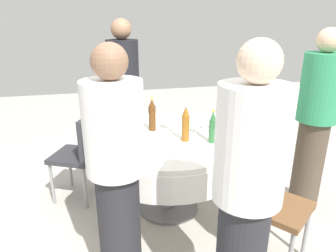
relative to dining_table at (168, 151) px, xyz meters
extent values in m
plane|color=#B7B2A8|center=(0.00, 0.00, -0.59)|extent=(10.00, 10.00, 0.00)
cylinder|color=white|center=(0.00, 0.00, 0.13)|extent=(1.33, 1.33, 0.04)
cylinder|color=white|center=(0.00, 0.00, 0.00)|extent=(1.36, 1.36, 0.22)
cylinder|color=slate|center=(0.00, 0.00, -0.35)|extent=(0.14, 0.14, 0.48)
cylinder|color=slate|center=(0.00, 0.00, -0.58)|extent=(0.56, 0.56, 0.03)
cylinder|color=#593314|center=(0.16, 0.11, 0.26)|extent=(0.07, 0.07, 0.22)
cone|color=#593314|center=(0.16, 0.11, 0.41)|extent=(0.06, 0.06, 0.07)
cylinder|color=gold|center=(0.16, 0.11, 0.45)|extent=(0.02, 0.02, 0.01)
cylinder|color=#593314|center=(0.06, 0.54, 0.25)|extent=(0.07, 0.07, 0.20)
cone|color=#593314|center=(0.06, 0.54, 0.39)|extent=(0.06, 0.06, 0.07)
cylinder|color=red|center=(0.06, 0.54, 0.43)|extent=(0.03, 0.03, 0.01)
cylinder|color=#2D6B38|center=(-0.23, -0.32, 0.24)|extent=(0.06, 0.06, 0.19)
cone|color=#2D6B38|center=(-0.23, -0.32, 0.38)|extent=(0.05, 0.05, 0.07)
cylinder|color=gold|center=(-0.23, -0.32, 0.42)|extent=(0.02, 0.02, 0.01)
cylinder|color=#194728|center=(-0.18, -0.44, 0.27)|extent=(0.06, 0.06, 0.24)
cone|color=#194728|center=(-0.18, -0.44, 0.43)|extent=(0.05, 0.05, 0.09)
cylinder|color=silver|center=(-0.18, -0.44, 0.48)|extent=(0.02, 0.02, 0.01)
cylinder|color=#8C5619|center=(-0.15, -0.11, 0.26)|extent=(0.07, 0.07, 0.22)
cone|color=#8C5619|center=(-0.15, -0.11, 0.41)|extent=(0.06, 0.06, 0.08)
cylinder|color=silver|center=(-0.15, -0.11, 0.45)|extent=(0.03, 0.03, 0.01)
cylinder|color=#194728|center=(-0.21, -0.56, 0.27)|extent=(0.06, 0.06, 0.24)
cone|color=#194728|center=(-0.21, -0.56, 0.41)|extent=(0.05, 0.05, 0.06)
cylinder|color=gold|center=(-0.21, -0.56, 0.45)|extent=(0.02, 0.02, 0.01)
cylinder|color=white|center=(0.04, -0.46, 0.15)|extent=(0.06, 0.06, 0.00)
cylinder|color=white|center=(0.04, -0.46, 0.19)|extent=(0.01, 0.01, 0.07)
cylinder|color=white|center=(0.04, -0.46, 0.26)|extent=(0.06, 0.06, 0.07)
cylinder|color=gold|center=(0.04, -0.46, 0.24)|extent=(0.05, 0.05, 0.03)
cylinder|color=white|center=(0.21, 0.26, 0.15)|extent=(0.06, 0.06, 0.00)
cylinder|color=white|center=(0.21, 0.26, 0.18)|extent=(0.01, 0.01, 0.06)
cylinder|color=white|center=(0.21, 0.26, 0.24)|extent=(0.07, 0.07, 0.06)
cylinder|color=maroon|center=(0.21, 0.26, 0.23)|extent=(0.06, 0.06, 0.02)
cylinder|color=white|center=(-0.03, -0.28, 0.15)|extent=(0.06, 0.06, 0.00)
cylinder|color=white|center=(-0.03, -0.28, 0.18)|extent=(0.01, 0.01, 0.06)
cylinder|color=white|center=(-0.03, -0.28, 0.25)|extent=(0.07, 0.07, 0.07)
cylinder|color=maroon|center=(-0.03, -0.28, 0.23)|extent=(0.06, 0.06, 0.03)
cylinder|color=white|center=(0.13, -0.04, 0.15)|extent=(0.06, 0.06, 0.00)
cylinder|color=white|center=(0.13, -0.04, 0.19)|extent=(0.01, 0.01, 0.08)
cylinder|color=white|center=(0.13, -0.04, 0.26)|extent=(0.07, 0.07, 0.07)
cylinder|color=maroon|center=(0.13, -0.04, 0.24)|extent=(0.06, 0.06, 0.03)
cylinder|color=white|center=(0.29, -0.12, 0.15)|extent=(0.06, 0.06, 0.00)
cylinder|color=white|center=(0.29, -0.12, 0.19)|extent=(0.01, 0.01, 0.08)
cylinder|color=white|center=(0.29, -0.12, 0.26)|extent=(0.06, 0.06, 0.06)
cylinder|color=gold|center=(0.29, -0.12, 0.25)|extent=(0.05, 0.05, 0.03)
cylinder|color=white|center=(-0.25, 0.42, 0.16)|extent=(0.24, 0.24, 0.02)
ellipsoid|color=#8C9E59|center=(-0.25, 0.42, 0.17)|extent=(0.11, 0.10, 0.02)
cylinder|color=white|center=(-0.28, 0.13, 0.16)|extent=(0.22, 0.22, 0.02)
cube|color=silver|center=(0.41, 0.01, 0.15)|extent=(0.18, 0.06, 0.00)
cube|color=silver|center=(0.39, -0.35, 0.15)|extent=(0.04, 0.18, 0.00)
cube|color=silver|center=(0.05, 0.38, 0.15)|extent=(0.18, 0.07, 0.00)
cylinder|color=#4C3F33|center=(-0.24, -1.27, -0.16)|extent=(0.26, 0.26, 0.86)
cylinder|color=#2D8C59|center=(-0.24, -1.27, 0.56)|extent=(0.34, 0.34, 0.58)
sphere|color=#D8AD8C|center=(-0.24, -1.27, 0.95)|extent=(0.20, 0.20, 0.20)
cylinder|color=#26262B|center=(-0.82, 0.50, -0.16)|extent=(0.26, 0.26, 0.87)
cylinder|color=white|center=(-0.82, 0.50, 0.55)|extent=(0.34, 0.34, 0.53)
sphere|color=#8C664C|center=(-0.82, 0.50, 0.91)|extent=(0.20, 0.20, 0.20)
cylinder|color=slate|center=(0.89, 0.29, -0.14)|extent=(0.26, 0.26, 0.90)
cylinder|color=black|center=(0.89, 0.29, 0.61)|extent=(0.34, 0.34, 0.59)
sphere|color=#8C664C|center=(0.89, 0.29, 1.01)|extent=(0.21, 0.21, 0.21)
cylinder|color=white|center=(-1.25, -0.11, 0.57)|extent=(0.34, 0.34, 0.57)
sphere|color=beige|center=(-1.25, -0.11, 0.95)|extent=(0.20, 0.20, 0.20)
cube|color=brown|center=(-0.81, -0.61, -0.14)|extent=(0.56, 0.56, 0.04)
cube|color=brown|center=(-0.67, -0.51, 0.07)|extent=(0.27, 0.34, 0.42)
cylinder|color=gray|center=(-0.84, -0.85, -0.38)|extent=(0.03, 0.03, 0.43)
cylinder|color=gray|center=(-0.78, -0.38, -0.38)|extent=(0.03, 0.03, 0.43)
cylinder|color=gray|center=(-0.57, -0.65, -0.38)|extent=(0.03, 0.03, 0.43)
cube|color=#2D2D33|center=(0.40, 0.83, -0.14)|extent=(0.53, 0.53, 0.04)
cube|color=#2D2D33|center=(0.32, 0.67, 0.07)|extent=(0.38, 0.21, 0.42)
cylinder|color=gray|center=(0.62, 0.92, -0.38)|extent=(0.03, 0.03, 0.43)
cylinder|color=gray|center=(0.32, 1.06, -0.38)|extent=(0.03, 0.03, 0.43)
cylinder|color=gray|center=(0.48, 0.61, -0.38)|extent=(0.03, 0.03, 0.43)
cylinder|color=gray|center=(0.17, 0.75, -0.38)|extent=(0.03, 0.03, 0.43)
camera|label=1|loc=(-2.45, 0.57, 1.13)|focal=32.97mm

